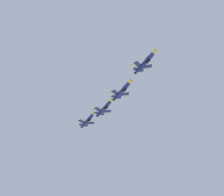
% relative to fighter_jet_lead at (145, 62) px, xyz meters
% --- Properties ---
extents(fighter_jet_lead, '(10.22, 15.68, 4.38)m').
position_rel_fighter_jet_lead_xyz_m(fighter_jet_lead, '(0.00, 0.00, 0.00)').
color(fighter_jet_lead, navy).
extents(fighter_jet_left_wing, '(10.23, 15.68, 4.38)m').
position_rel_fighter_jet_lead_xyz_m(fighter_jet_left_wing, '(-6.06, 16.67, -3.65)').
color(fighter_jet_left_wing, navy).
extents(fighter_jet_right_wing, '(10.31, 15.68, 4.38)m').
position_rel_fighter_jet_lead_xyz_m(fighter_jet_right_wing, '(-11.04, 33.07, -2.81)').
color(fighter_jet_right_wing, navy).
extents(fighter_jet_left_outer, '(10.31, 15.68, 4.38)m').
position_rel_fighter_jet_lead_xyz_m(fighter_jet_left_outer, '(-16.95, 49.29, -0.44)').
color(fighter_jet_left_outer, navy).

